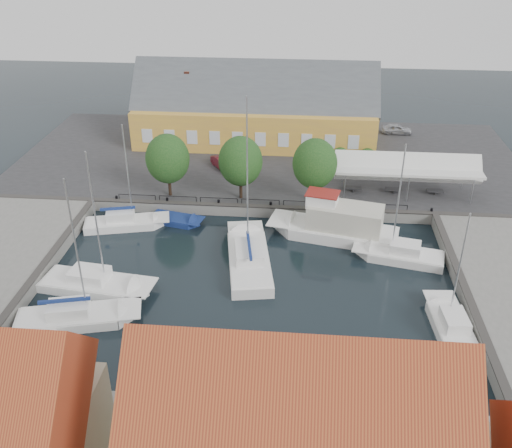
% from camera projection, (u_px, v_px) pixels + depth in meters
% --- Properties ---
extents(ground, '(140.00, 140.00, 0.00)m').
position_uv_depth(ground, '(249.00, 277.00, 45.51)').
color(ground, black).
rests_on(ground, ground).
extents(north_quay, '(56.00, 26.00, 1.00)m').
position_uv_depth(north_quay, '(269.00, 160.00, 65.31)').
color(north_quay, '#2D2D30').
rests_on(north_quay, ground).
extents(quay_edge_fittings, '(56.00, 24.72, 0.40)m').
position_uv_depth(quay_edge_fittings, '(255.00, 235.00, 49.13)').
color(quay_edge_fittings, '#383533').
rests_on(quay_edge_fittings, north_quay).
extents(warehouse, '(28.56, 14.00, 9.55)m').
position_uv_depth(warehouse, '(251.00, 112.00, 68.28)').
color(warehouse, gold).
rests_on(warehouse, north_quay).
extents(tent_canopy, '(14.00, 4.00, 2.83)m').
position_uv_depth(tent_canopy, '(407.00, 168.00, 55.29)').
color(tent_canopy, white).
rests_on(tent_canopy, north_quay).
extents(quay_trees, '(18.20, 4.20, 6.30)m').
position_uv_depth(quay_trees, '(240.00, 161.00, 53.76)').
color(quay_trees, black).
rests_on(quay_trees, north_quay).
extents(car_silver, '(3.79, 1.63, 1.27)m').
position_uv_depth(car_silver, '(397.00, 129.00, 71.18)').
color(car_silver, '#AFB1B7').
rests_on(car_silver, north_quay).
extents(car_red, '(3.16, 3.88, 1.24)m').
position_uv_depth(car_red, '(223.00, 163.00, 61.69)').
color(car_red, maroon).
rests_on(car_red, north_quay).
extents(center_sailboat, '(4.86, 11.02, 14.43)m').
position_uv_depth(center_sailboat, '(249.00, 260.00, 46.99)').
color(center_sailboat, white).
rests_on(center_sailboat, ground).
extents(trawler, '(11.96, 5.84, 5.00)m').
position_uv_depth(trawler, '(338.00, 227.00, 50.47)').
color(trawler, white).
rests_on(trawler, ground).
extents(east_boat_a, '(7.81, 4.06, 10.77)m').
position_uv_depth(east_boat_a, '(400.00, 257.00, 47.63)').
color(east_boat_a, white).
rests_on(east_boat_a, ground).
extents(east_boat_c, '(2.80, 7.47, 9.53)m').
position_uv_depth(east_boat_c, '(451.00, 329.00, 39.47)').
color(east_boat_c, white).
rests_on(east_boat_c, ground).
extents(west_boat_a, '(8.01, 3.96, 10.44)m').
position_uv_depth(west_boat_a, '(125.00, 224.00, 52.50)').
color(west_boat_a, white).
rests_on(west_boat_a, ground).
extents(west_boat_c, '(9.24, 3.97, 12.03)m').
position_uv_depth(west_boat_c, '(95.00, 286.00, 43.95)').
color(west_boat_c, white).
rests_on(west_boat_c, ground).
extents(west_boat_d, '(9.09, 4.64, 11.72)m').
position_uv_depth(west_boat_d, '(76.00, 319.00, 40.38)').
color(west_boat_d, white).
rests_on(west_boat_d, ground).
extents(launch_sw, '(5.40, 5.31, 0.98)m').
position_uv_depth(launch_sw, '(53.00, 354.00, 37.44)').
color(launch_sw, white).
rests_on(launch_sw, ground).
extents(launch_nw, '(5.38, 3.12, 0.88)m').
position_uv_depth(launch_nw, '(176.00, 221.00, 53.43)').
color(launch_nw, navy).
rests_on(launch_nw, ground).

